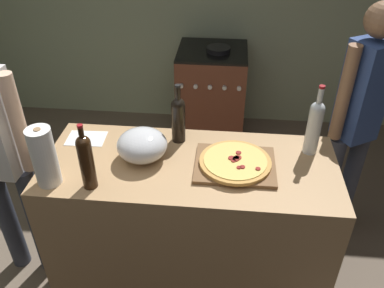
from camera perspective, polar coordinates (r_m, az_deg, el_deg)
The scene contains 13 objects.
ground_plane at distance 3.19m, azimuth -3.29°, elevation -8.65°, with size 4.68×3.35×0.02m, color #6B5B4C.
counter at distance 2.35m, azimuth -0.24°, elevation -11.88°, with size 1.50×0.63×0.94m, color tan.
cutting_board at distance 2.02m, azimuth 6.12°, elevation -2.97°, with size 0.40×0.32×0.02m, color brown.
pizza at distance 2.01m, azimuth 6.17°, elevation -2.50°, with size 0.36×0.36×0.03m.
mixing_bowl at distance 2.04m, azimuth -7.11°, elevation -0.16°, with size 0.26×0.26×0.16m.
paper_towel_roll at distance 1.95m, azimuth -20.28°, elevation -1.74°, with size 0.11×0.11×0.30m.
wine_bottle_green at distance 1.87m, azimuth -14.81°, elevation -2.18°, with size 0.07×0.07×0.34m.
wine_bottle_dark at distance 2.13m, azimuth -1.96°, elevation 3.82°, with size 0.07×0.07×0.33m.
wine_bottle_clear at distance 2.12m, azimuth 17.00°, elevation 2.61°, with size 0.07×0.07×0.38m.
recipe_sheet at distance 2.29m, azimuth -14.78°, elevation 0.77°, with size 0.21×0.15×0.00m, color white.
stove at distance 3.74m, azimuth 2.77°, elevation 7.00°, with size 0.60×0.60×0.92m.
person_in_stripes at distance 2.40m, azimuth -25.66°, elevation -1.03°, with size 0.39×0.21×1.58m.
person_in_red at distance 2.62m, azimuth 22.33°, elevation 3.39°, with size 0.33×0.28×1.62m.
Camera 1 is at (0.41, -0.91, 2.18)m, focal length 37.54 mm.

